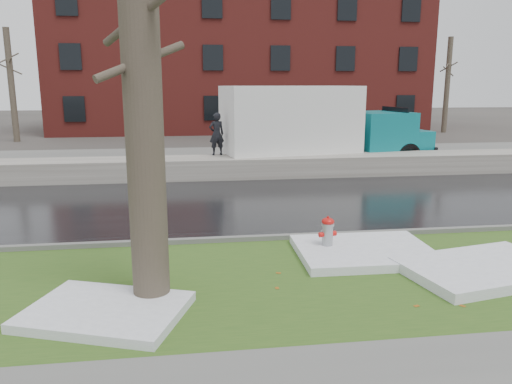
{
  "coord_description": "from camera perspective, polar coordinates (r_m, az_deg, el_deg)",
  "views": [
    {
      "loc": [
        -1.99,
        -9.2,
        3.34
      ],
      "look_at": [
        -0.51,
        1.48,
        1.0
      ],
      "focal_mm": 35.0,
      "sensor_mm": 36.0,
      "label": 1
    }
  ],
  "objects": [
    {
      "name": "curb",
      "position": [
        10.89,
        3.04,
        -5.24
      ],
      "size": [
        60.0,
        0.15,
        0.14
      ],
      "primitive_type": "cube",
      "color": "slate",
      "rests_on": "ground"
    },
    {
      "name": "verge",
      "position": [
        8.84,
        5.82,
        -9.88
      ],
      "size": [
        60.0,
        4.5,
        0.04
      ],
      "primitive_type": "cube",
      "color": "#2E501A",
      "rests_on": "ground"
    },
    {
      "name": "bg_tree_left",
      "position": [
        32.77,
        -26.17,
        11.0
      ],
      "size": [
        1.4,
        1.62,
        6.5
      ],
      "color": "brown",
      "rests_on": "ground"
    },
    {
      "name": "snowbank",
      "position": [
        18.25,
        -1.51,
        2.88
      ],
      "size": [
        60.0,
        1.6,
        0.75
      ],
      "primitive_type": "cube",
      "color": "#ABA69C",
      "rests_on": "ground"
    },
    {
      "name": "bg_tree_right",
      "position": [
        37.76,
        21.02,
        11.43
      ],
      "size": [
        1.4,
        1.62,
        6.5
      ],
      "color": "brown",
      "rests_on": "ground"
    },
    {
      "name": "bg_tree_center",
      "position": [
        35.43,
        -14.68,
        11.83
      ],
      "size": [
        1.4,
        1.62,
        6.5
      ],
      "color": "brown",
      "rests_on": "ground"
    },
    {
      "name": "road",
      "position": [
        14.24,
        0.39,
        -1.27
      ],
      "size": [
        60.0,
        7.0,
        0.03
      ],
      "primitive_type": "cube",
      "color": "black",
      "rests_on": "ground"
    },
    {
      "name": "tree",
      "position": [
        7.44,
        -12.97,
        13.79
      ],
      "size": [
        1.26,
        1.46,
        7.03
      ],
      "rotation": [
        0.0,
        0.0,
        0.27
      ],
      "color": "brown",
      "rests_on": "verge"
    },
    {
      "name": "snow_patch_far",
      "position": [
        7.76,
        -16.81,
        -12.92
      ],
      "size": [
        2.61,
        2.26,
        0.14
      ],
      "primitive_type": "cube",
      "rotation": [
        0.0,
        0.0,
        -0.35
      ],
      "color": "white",
      "rests_on": "verge"
    },
    {
      "name": "snow_patch_side",
      "position": [
        9.83,
        24.59,
        -7.98
      ],
      "size": [
        3.1,
        2.32,
        0.18
      ],
      "primitive_type": "cube",
      "rotation": [
        0.0,
        0.0,
        0.2
      ],
      "color": "white",
      "rests_on": "verge"
    },
    {
      "name": "brick_building",
      "position": [
        39.44,
        -2.12,
        14.63
      ],
      "size": [
        26.0,
        12.0,
        10.0
      ],
      "primitive_type": "cube",
      "color": "maroon",
      "rests_on": "ground"
    },
    {
      "name": "fire_hydrant",
      "position": [
        10.02,
        8.17,
        -4.7
      ],
      "size": [
        0.37,
        0.33,
        0.75
      ],
      "rotation": [
        0.0,
        0.0,
        0.18
      ],
      "color": "#9B9EA3",
      "rests_on": "verge"
    },
    {
      "name": "ground",
      "position": [
        9.99,
        4.12,
        -7.33
      ],
      "size": [
        120.0,
        120.0,
        0.0
      ],
      "primitive_type": "plane",
      "color": "#47423D",
      "rests_on": "ground"
    },
    {
      "name": "worker",
      "position": [
        18.62,
        -4.52,
        6.63
      ],
      "size": [
        0.65,
        0.5,
        1.57
      ],
      "primitive_type": "imported",
      "rotation": [
        0.0,
        0.0,
        3.39
      ],
      "color": "black",
      "rests_on": "snowbank"
    },
    {
      "name": "box_truck",
      "position": [
        19.88,
        6.8,
        7.52
      ],
      "size": [
        9.96,
        3.59,
        3.28
      ],
      "rotation": [
        0.0,
        0.0,
        0.17
      ],
      "color": "black",
      "rests_on": "ground"
    },
    {
      "name": "snow_patch_near",
      "position": [
        10.1,
        12.25,
        -6.65
      ],
      "size": [
        2.63,
        2.04,
        0.16
      ],
      "primitive_type": "cube",
      "rotation": [
        0.0,
        0.0,
        -0.02
      ],
      "color": "white",
      "rests_on": "verge"
    },
    {
      "name": "parking_lot",
      "position": [
        22.54,
        -2.72,
        3.73
      ],
      "size": [
        60.0,
        9.0,
        0.03
      ],
      "primitive_type": "cube",
      "color": "slate",
      "rests_on": "ground"
    }
  ]
}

